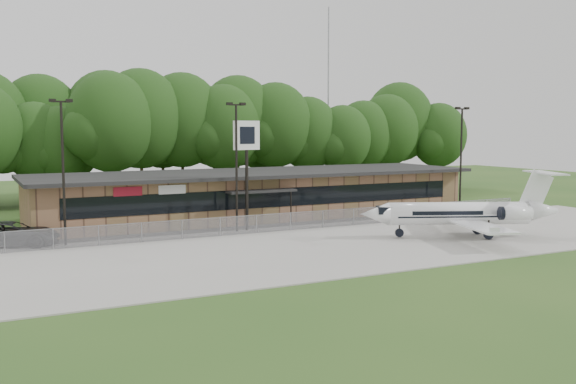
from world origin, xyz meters
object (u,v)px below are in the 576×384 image
suv (12,234)px  pole_sign (247,147)px  business_jet (465,214)px  terminal (256,194)px

suv → pole_sign: bearing=-76.6°
business_jet → pole_sign: 17.66m
terminal → suv: terminal is taller
suv → pole_sign: pole_sign is taller
terminal → pole_sign: bearing=-119.2°
business_jet → suv: size_ratio=2.33×
terminal → business_jet: 20.02m
pole_sign → business_jet: bearing=-46.6°
terminal → suv: (-21.35, -6.15, -1.29)m
terminal → pole_sign: size_ratio=4.65×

